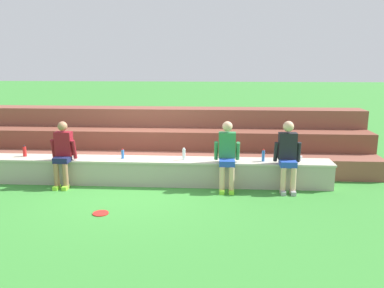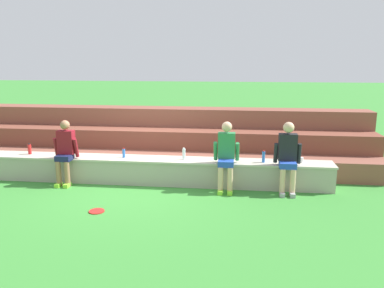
{
  "view_description": "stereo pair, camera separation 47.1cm",
  "coord_description": "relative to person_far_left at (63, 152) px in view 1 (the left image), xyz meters",
  "views": [
    {
      "loc": [
        1.75,
        -7.82,
        2.68
      ],
      "look_at": [
        1.23,
        0.28,
        0.9
      ],
      "focal_mm": 36.29,
      "sensor_mm": 36.0,
      "label": 1
    },
    {
      "loc": [
        2.22,
        -7.77,
        2.68
      ],
      "look_at": [
        1.23,
        0.28,
        0.9
      ],
      "focal_mm": 36.29,
      "sensor_mm": 36.0,
      "label": 2
    }
  ],
  "objects": [
    {
      "name": "ground_plane",
      "position": [
        1.49,
        0.03,
        -0.75
      ],
      "size": [
        80.0,
        80.0,
        0.0
      ],
      "primitive_type": "plane",
      "color": "#388433"
    },
    {
      "name": "stone_seating_wall",
      "position": [
        1.49,
        0.31,
        -0.46
      ],
      "size": [
        8.44,
        0.6,
        0.55
      ],
      "color": "#A8A08E",
      "rests_on": "ground"
    },
    {
      "name": "brick_bleachers",
      "position": [
        1.49,
        1.99,
        -0.21
      ],
      "size": [
        11.11,
        2.11,
        1.4
      ],
      "color": "brown",
      "rests_on": "ground"
    },
    {
      "name": "person_far_left",
      "position": [
        0.0,
        0.0,
        0.0
      ],
      "size": [
        0.53,
        0.51,
        1.4
      ],
      "color": "#996B4C",
      "rests_on": "ground"
    },
    {
      "name": "person_left_of_center",
      "position": [
        3.47,
        0.03,
        0.02
      ],
      "size": [
        0.53,
        0.59,
        1.43
      ],
      "color": "#DBAD89",
      "rests_on": "ground"
    },
    {
      "name": "person_center",
      "position": [
        4.71,
        0.01,
        0.04
      ],
      "size": [
        0.55,
        0.55,
        1.45
      ],
      "color": "#DBAD89",
      "rests_on": "ground"
    },
    {
      "name": "water_bottle_near_left",
      "position": [
        4.24,
        0.27,
        -0.08
      ],
      "size": [
        0.06,
        0.06,
        0.26
      ],
      "color": "blue",
      "rests_on": "stone_seating_wall"
    },
    {
      "name": "water_bottle_mid_right",
      "position": [
        -1.02,
        0.35,
        -0.08
      ],
      "size": [
        0.08,
        0.08,
        0.25
      ],
      "color": "red",
      "rests_on": "stone_seating_wall"
    },
    {
      "name": "water_bottle_center_gap",
      "position": [
        2.55,
        0.28,
        -0.07
      ],
      "size": [
        0.07,
        0.07,
        0.26
      ],
      "color": "silver",
      "rests_on": "stone_seating_wall"
    },
    {
      "name": "water_bottle_mid_left",
      "position": [
        1.21,
        0.31,
        -0.1
      ],
      "size": [
        0.06,
        0.06,
        0.22
      ],
      "color": "blue",
      "rests_on": "stone_seating_wall"
    },
    {
      "name": "plastic_cup_middle",
      "position": [
        5.03,
        0.36,
        -0.15
      ],
      "size": [
        0.09,
        0.09,
        0.11
      ],
      "primitive_type": "cylinder",
      "color": "white",
      "rests_on": "stone_seating_wall"
    },
    {
      "name": "frisbee",
      "position": [
        1.22,
        -1.47,
        -0.74
      ],
      "size": [
        0.28,
        0.28,
        0.02
      ],
      "primitive_type": "cylinder",
      "color": "red",
      "rests_on": "ground"
    }
  ]
}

